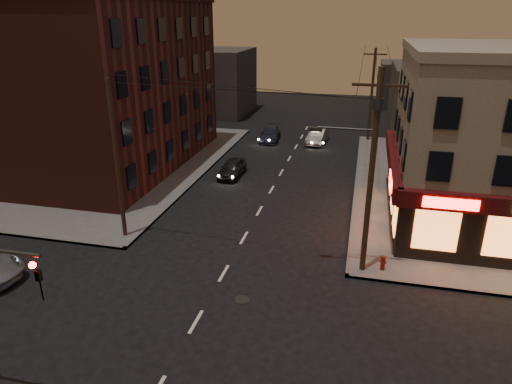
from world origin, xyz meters
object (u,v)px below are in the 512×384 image
(sedan_near, at_px, (232,168))
(sedan_far, at_px, (270,134))
(sedan_mid, at_px, (317,136))
(fire_hydrant, at_px, (383,262))

(sedan_near, distance_m, sedan_far, 11.49)
(sedan_mid, relative_size, fire_hydrant, 5.66)
(sedan_near, xyz_separation_m, sedan_mid, (5.55, 11.59, 0.05))
(sedan_mid, distance_m, sedan_far, 4.85)
(sedan_far, relative_size, fire_hydrant, 5.84)
(sedan_far, xyz_separation_m, fire_hydrant, (10.79, -23.71, -0.09))
(sedan_near, bearing_deg, sedan_far, 87.61)
(sedan_near, xyz_separation_m, sedan_far, (0.70, 11.47, -0.02))
(sedan_near, relative_size, sedan_far, 0.87)
(fire_hydrant, bearing_deg, sedan_mid, 103.99)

